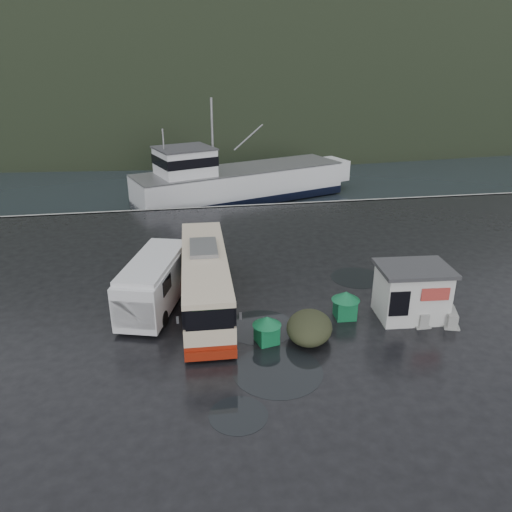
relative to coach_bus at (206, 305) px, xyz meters
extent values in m
plane|color=black|center=(3.24, -1.78, 0.00)|extent=(160.00, 160.00, 0.00)
cube|color=black|center=(3.24, 108.22, 0.00)|extent=(300.00, 180.00, 0.02)
cube|color=#999993|center=(3.24, 18.22, 0.00)|extent=(160.00, 0.60, 1.50)
ellipsoid|color=black|center=(13.24, 248.22, 0.00)|extent=(780.00, 540.00, 570.00)
cylinder|color=black|center=(2.57, -6.49, 0.01)|extent=(3.88, 3.88, 0.01)
cylinder|color=black|center=(0.56, -8.97, 0.01)|extent=(2.25, 2.25, 0.01)
cylinder|color=black|center=(9.19, 2.05, 0.01)|extent=(3.10, 3.10, 0.01)
cylinder|color=black|center=(2.50, -2.75, 0.01)|extent=(3.47, 3.47, 0.01)
camera|label=1|loc=(-1.22, -23.86, 12.56)|focal=35.00mm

